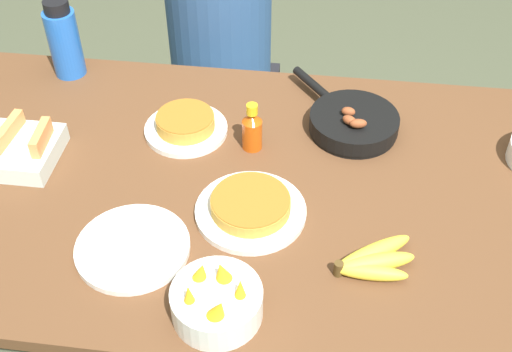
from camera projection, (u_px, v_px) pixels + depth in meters
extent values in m
plane|color=#474C38|center=(256.00, 344.00, 2.03)|extent=(14.00, 14.00, 0.00)
cube|color=brown|center=(256.00, 190.00, 1.56)|extent=(1.76, 0.98, 0.03)
cylinder|color=brown|center=(34.00, 155.00, 2.19)|extent=(0.07, 0.07, 0.67)
ellipsoid|color=yellow|center=(371.00, 272.00, 1.33)|extent=(0.15, 0.03, 0.03)
ellipsoid|color=yellow|center=(375.00, 263.00, 1.35)|extent=(0.18, 0.09, 0.04)
ellipsoid|color=yellow|center=(373.00, 253.00, 1.37)|extent=(0.18, 0.14, 0.04)
cylinder|color=#4C3819|center=(338.00, 269.00, 1.34)|extent=(0.02, 0.02, 0.04)
cube|color=#ED8E4C|center=(8.00, 132.00, 1.59)|extent=(0.03, 0.14, 0.04)
cube|color=#ED8E4C|center=(41.00, 138.00, 1.57)|extent=(0.03, 0.11, 0.05)
cylinder|color=black|center=(353.00, 130.00, 1.70)|extent=(0.23, 0.23, 0.01)
cylinder|color=black|center=(354.00, 122.00, 1.68)|extent=(0.23, 0.23, 0.04)
cylinder|color=black|center=(312.00, 84.00, 1.80)|extent=(0.12, 0.14, 0.02)
ellipsoid|color=brown|center=(349.00, 120.00, 1.63)|extent=(0.05, 0.04, 0.03)
ellipsoid|color=brown|center=(358.00, 124.00, 1.62)|extent=(0.05, 0.04, 0.03)
ellipsoid|color=brown|center=(348.00, 112.00, 1.66)|extent=(0.04, 0.03, 0.02)
cylinder|color=white|center=(251.00, 211.00, 1.48)|extent=(0.26, 0.26, 0.02)
cylinder|color=gold|center=(251.00, 204.00, 1.46)|extent=(0.18, 0.18, 0.03)
cylinder|color=#9B601E|center=(251.00, 199.00, 1.45)|extent=(0.18, 0.18, 0.00)
cylinder|color=white|center=(186.00, 130.00, 1.69)|extent=(0.22, 0.22, 0.02)
cylinder|color=gold|center=(185.00, 122.00, 1.68)|extent=(0.15, 0.15, 0.04)
cylinder|color=#9B601E|center=(185.00, 116.00, 1.66)|extent=(0.15, 0.15, 0.00)
cylinder|color=white|center=(133.00, 248.00, 1.40)|extent=(0.25, 0.25, 0.02)
cylinder|color=#B2B2B7|center=(114.00, 247.00, 1.38)|extent=(0.06, 0.13, 0.01)
cube|color=#B2B2B7|center=(140.00, 220.00, 1.44)|extent=(0.04, 0.06, 0.00)
cylinder|color=white|center=(217.00, 303.00, 1.26)|extent=(0.18, 0.18, 0.07)
cone|color=#F4A819|center=(240.00, 289.00, 1.22)|extent=(0.03, 0.03, 0.05)
cone|color=#F4A819|center=(222.00, 272.00, 1.25)|extent=(0.05, 0.04, 0.05)
cone|color=#F4A819|center=(201.00, 272.00, 1.26)|extent=(0.05, 0.05, 0.04)
cone|color=#F4A819|center=(189.00, 295.00, 1.21)|extent=(0.03, 0.03, 0.05)
cone|color=#F4A819|center=(219.00, 310.00, 1.19)|extent=(0.06, 0.05, 0.05)
cylinder|color=blue|center=(65.00, 44.00, 1.84)|extent=(0.09, 0.09, 0.20)
cylinder|color=black|center=(56.00, 7.00, 1.76)|extent=(0.07, 0.07, 0.03)
cylinder|color=#C64C0F|center=(252.00, 134.00, 1.63)|extent=(0.05, 0.05, 0.08)
cone|color=#C64C0F|center=(252.00, 118.00, 1.59)|extent=(0.05, 0.05, 0.02)
cylinder|color=gold|center=(252.00, 109.00, 1.57)|extent=(0.03, 0.03, 0.03)
cube|color=black|center=(224.00, 134.00, 2.46)|extent=(0.38, 0.38, 0.42)
cylinder|color=#2D5184|center=(219.00, 23.00, 2.14)|extent=(0.35, 0.35, 0.53)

